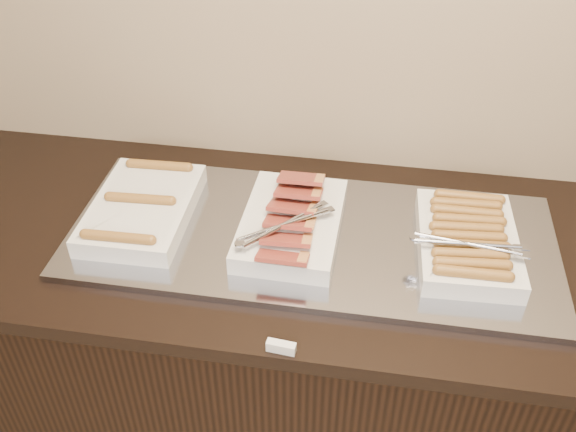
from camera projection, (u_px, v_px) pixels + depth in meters
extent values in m
cube|color=black|center=(298.00, 359.00, 1.90)|extent=(2.00, 0.70, 0.86)
cube|color=black|center=(300.00, 245.00, 1.62)|extent=(2.06, 0.76, 0.04)
cube|color=#9698A4|center=(311.00, 237.00, 1.60)|extent=(1.20, 0.50, 0.02)
cube|color=silver|center=(143.00, 209.00, 1.63)|extent=(0.25, 0.37, 0.05)
cylinder|color=olive|center=(118.00, 237.00, 1.50)|extent=(0.16, 0.03, 0.03)
cylinder|color=olive|center=(140.00, 199.00, 1.61)|extent=(0.16, 0.03, 0.03)
cylinder|color=olive|center=(159.00, 165.00, 1.73)|extent=(0.16, 0.03, 0.03)
cube|color=silver|center=(291.00, 224.00, 1.59)|extent=(0.24, 0.36, 0.05)
cube|color=#9E4333|center=(284.00, 255.00, 1.46)|extent=(0.12, 0.09, 0.04)
cube|color=#9E4333|center=(287.00, 238.00, 1.50)|extent=(0.12, 0.09, 0.04)
cube|color=#9E4333|center=(289.00, 222.00, 1.54)|extent=(0.12, 0.09, 0.04)
cube|color=#9E4333|center=(293.00, 206.00, 1.59)|extent=(0.12, 0.09, 0.04)
cube|color=#9E4333|center=(299.00, 192.00, 1.63)|extent=(0.12, 0.09, 0.04)
cube|color=#9E4333|center=(301.00, 178.00, 1.67)|extent=(0.12, 0.09, 0.04)
cube|color=silver|center=(467.00, 242.00, 1.53)|extent=(0.24, 0.35, 0.05)
cylinder|color=olive|center=(473.00, 273.00, 1.40)|extent=(0.15, 0.03, 0.03)
cylinder|color=olive|center=(472.00, 264.00, 1.43)|extent=(0.15, 0.04, 0.03)
cylinder|color=olive|center=(470.00, 254.00, 1.45)|extent=(0.15, 0.04, 0.03)
cylinder|color=olive|center=(472.00, 245.00, 1.47)|extent=(0.15, 0.04, 0.03)
cylinder|color=olive|center=(469.00, 236.00, 1.50)|extent=(0.15, 0.04, 0.03)
cylinder|color=olive|center=(466.00, 228.00, 1.52)|extent=(0.15, 0.04, 0.03)
cylinder|color=olive|center=(469.00, 220.00, 1.55)|extent=(0.15, 0.03, 0.03)
cylinder|color=olive|center=(467.00, 212.00, 1.57)|extent=(0.15, 0.03, 0.03)
cylinder|color=olive|center=(466.00, 204.00, 1.60)|extent=(0.15, 0.03, 0.03)
cylinder|color=olive|center=(469.00, 197.00, 1.62)|extent=(0.15, 0.03, 0.03)
cube|color=silver|center=(281.00, 347.00, 1.32)|extent=(0.06, 0.02, 0.02)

